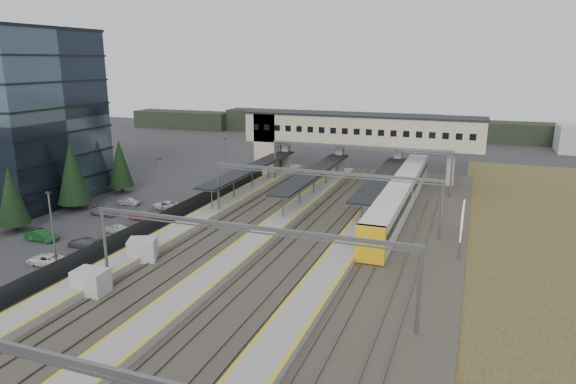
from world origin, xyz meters
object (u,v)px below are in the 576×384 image
at_px(relay_cabin_far, 143,250).
at_px(footbridge, 344,133).
at_px(billboard, 462,222).
at_px(relay_cabin_near, 91,283).
at_px(office_building, 0,116).
at_px(train, 401,195).

distance_m(relay_cabin_far, footbridge, 46.30).
relative_size(footbridge, billboard, 6.76).
bearing_deg(relay_cabin_near, footbridge, 80.16).
height_order(relay_cabin_near, footbridge, footbridge).
height_order(footbridge, billboard, footbridge).
bearing_deg(office_building, relay_cabin_far, -23.43).
bearing_deg(billboard, footbridge, 123.83).
distance_m(relay_cabin_near, train, 41.56).
height_order(relay_cabin_far, footbridge, footbridge).
bearing_deg(relay_cabin_far, train, 51.63).
height_order(office_building, footbridge, office_building).
bearing_deg(billboard, relay_cabin_far, -155.07).
distance_m(footbridge, billboard, 37.33).
xyz_separation_m(relay_cabin_near, train, (21.45, 35.58, 1.00)).
bearing_deg(relay_cabin_far, office_building, 156.57).
bearing_deg(footbridge, office_building, -145.53).
bearing_deg(relay_cabin_near, billboard, 36.46).
bearing_deg(relay_cabin_near, relay_cabin_far, 92.80).
height_order(office_building, train, office_building).
bearing_deg(relay_cabin_far, footbridge, 77.97).
xyz_separation_m(relay_cabin_far, billboard, (30.18, 14.02, 2.18)).
relative_size(office_building, train, 0.58).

